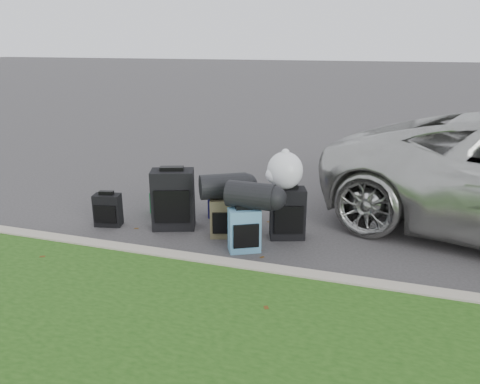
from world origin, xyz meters
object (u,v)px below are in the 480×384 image
(suitcase_teal, at_px, (244,230))
(suitcase_large_black_left, at_px, (173,199))
(suitcase_olive, at_px, (225,218))
(suitcase_large_black_right, at_px, (288,213))
(tote_green, at_px, (162,203))
(tote_navy, at_px, (219,206))
(suitcase_small_black, at_px, (108,210))

(suitcase_teal, bearing_deg, suitcase_large_black_left, 132.12)
(suitcase_olive, distance_m, suitcase_large_black_right, 0.81)
(suitcase_large_black_right, xyz_separation_m, tote_green, (-1.96, 0.34, -0.17))
(suitcase_teal, relative_size, tote_navy, 1.70)
(tote_green, bearing_deg, suitcase_small_black, -114.82)
(suitcase_olive, relative_size, suitcase_teal, 0.96)
(suitcase_large_black_left, distance_m, suitcase_teal, 1.22)
(suitcase_small_black, height_order, tote_navy, suitcase_small_black)
(suitcase_olive, height_order, suitcase_large_black_right, suitcase_large_black_right)
(suitcase_large_black_right, bearing_deg, suitcase_small_black, 169.23)
(suitcase_olive, bearing_deg, suitcase_small_black, 166.74)
(suitcase_olive, bearing_deg, suitcase_large_black_left, 156.69)
(suitcase_teal, relative_size, suitcase_large_black_right, 0.81)
(suitcase_small_black, xyz_separation_m, suitcase_olive, (1.66, 0.13, 0.03))
(suitcase_small_black, bearing_deg, suitcase_teal, -19.06)
(suitcase_olive, height_order, tote_green, suitcase_olive)
(suitcase_large_black_left, bearing_deg, tote_navy, 34.46)
(suitcase_olive, distance_m, tote_green, 1.30)
(tote_green, distance_m, tote_navy, 0.86)
(suitcase_teal, height_order, tote_navy, suitcase_teal)
(suitcase_large_black_left, relative_size, tote_green, 2.57)
(suitcase_large_black_left, distance_m, tote_navy, 0.77)
(suitcase_large_black_right, xyz_separation_m, tote_navy, (-1.12, 0.46, -0.17))
(suitcase_large_black_right, bearing_deg, suitcase_olive, 176.02)
(suitcase_small_black, relative_size, tote_green, 1.42)
(suitcase_teal, bearing_deg, suitcase_small_black, 146.44)
(tote_navy, bearing_deg, suitcase_small_black, -165.26)
(suitcase_small_black, distance_m, suitcase_olive, 1.66)
(suitcase_olive, xyz_separation_m, suitcase_teal, (0.37, -0.35, 0.01))
(tote_green, xyz_separation_m, tote_navy, (0.85, 0.13, -0.00))
(suitcase_large_black_left, distance_m, tote_green, 0.68)
(suitcase_olive, height_order, suitcase_teal, suitcase_teal)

